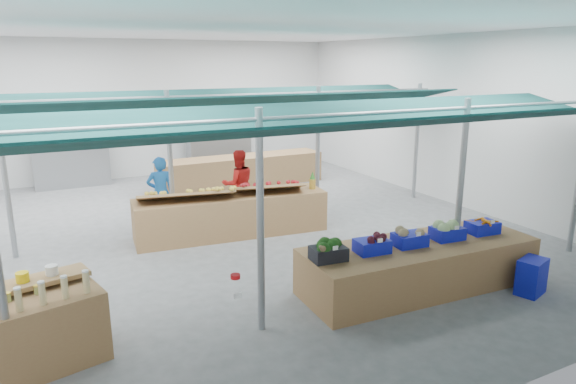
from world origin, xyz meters
name	(u,v)px	position (x,y,z in m)	size (l,w,h in m)	color
floor	(227,233)	(0.00, 0.00, 0.00)	(13.00, 13.00, 0.00)	#5F5F61
hall	(201,103)	(0.00, 1.44, 2.65)	(13.00, 13.00, 13.00)	silver
pole_grid	(297,160)	(0.75, -1.75, 1.81)	(10.00, 4.60, 3.00)	gray
awnings	(298,106)	(0.75, -1.75, 2.78)	(9.50, 7.08, 0.30)	#092A29
back_shelving_left	(70,153)	(-2.50, 6.00, 1.00)	(2.00, 0.50, 2.00)	#B23F33
back_shelving_right	(219,142)	(2.00, 6.00, 1.00)	(2.00, 0.50, 2.00)	#B23F33
bottle_shelf	(10,335)	(-4.00, -3.60, 0.48)	(2.14, 1.55, 1.17)	brown
veg_counter	(419,266)	(1.78, -3.95, 0.37)	(3.85, 1.28, 0.75)	brown
fruit_counter	(232,215)	(0.07, -0.13, 0.43)	(3.97, 0.95, 0.85)	brown
far_counter	(242,171)	(1.91, 3.86, 0.44)	(4.85, 0.97, 0.87)	brown
crate_stack	(532,277)	(3.20, -4.93, 0.29)	(0.48, 0.33, 0.57)	#0F17AD
vendor_left	(161,193)	(-1.13, 0.97, 0.79)	(0.58, 0.38, 1.59)	#1858A0
vendor_right	(238,184)	(0.67, 0.97, 0.79)	(0.77, 0.60, 1.59)	#B31816
crate_broccoli	(328,250)	(0.13, -3.87, 0.91)	(0.53, 0.43, 0.35)	black
crate_beets	(372,244)	(0.87, -3.91, 0.88)	(0.53, 0.43, 0.29)	#0F17AD
crate_celeriac	(410,237)	(1.57, -3.94, 0.89)	(0.53, 0.43, 0.31)	#0F17AD
crate_cabbage	(447,230)	(2.31, -3.98, 0.91)	(0.53, 0.43, 0.35)	#0F17AD
crate_carrots	(482,226)	(3.06, -4.01, 0.86)	(0.53, 0.43, 0.29)	#0F17AD
sparrow	(323,248)	(-0.05, -4.00, 1.00)	(0.12, 0.09, 0.11)	brown
pole_ribbon	(236,278)	(-1.58, -4.57, 1.08)	(0.12, 0.12, 0.28)	red
apple_heap_yellow	(186,193)	(-0.88, -0.13, 1.02)	(2.00, 1.07, 0.27)	#997247
apple_heap_red	(269,185)	(0.86, -0.31, 1.02)	(1.61, 0.99, 0.27)	#997247
pineapple	(312,181)	(1.84, -0.41, 1.03)	(0.14, 0.14, 0.39)	#8C6019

